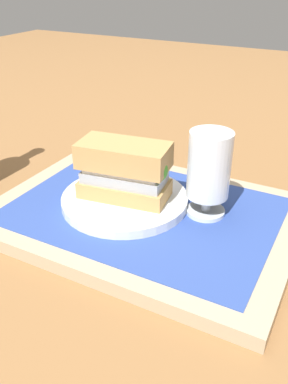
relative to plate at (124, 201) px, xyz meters
name	(u,v)px	position (x,y,z in m)	size (l,w,h in m)	color
ground_plane	(144,221)	(0.03, 0.00, -0.03)	(3.00, 3.00, 0.00)	olive
tray	(144,215)	(0.03, 0.00, -0.02)	(0.44, 0.32, 0.02)	tan
placemat	(144,209)	(0.03, 0.00, -0.01)	(0.38, 0.27, 0.00)	#2D4793
plate	(124,201)	(0.00, 0.00, 0.00)	(0.19, 0.19, 0.01)	white
sandwich	(125,171)	(0.00, 0.00, 0.05)	(0.14, 0.08, 0.08)	tan
beer_glass	(209,169)	(0.12, 0.04, 0.06)	(0.06, 0.06, 0.12)	silver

